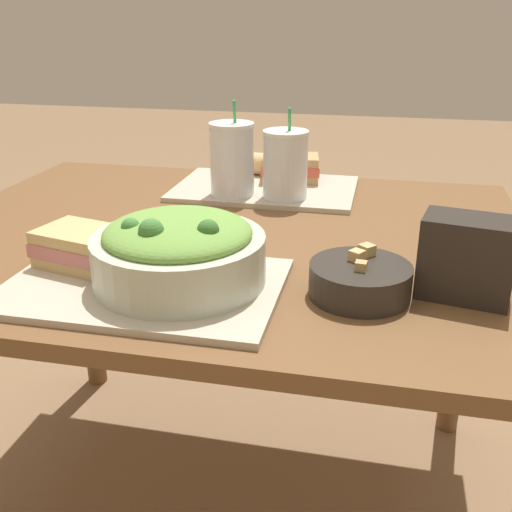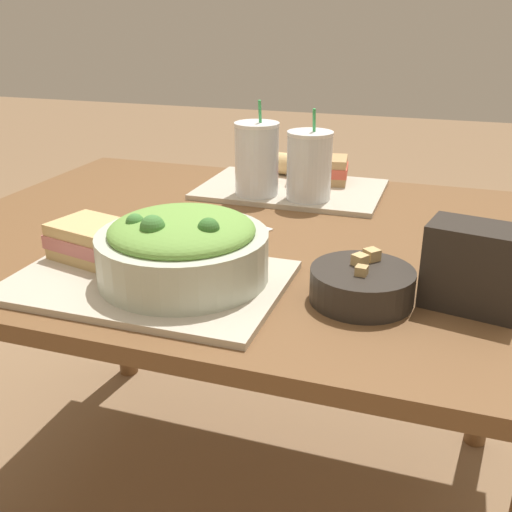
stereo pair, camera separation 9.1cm
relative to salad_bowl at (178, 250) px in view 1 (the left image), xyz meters
The scene contains 14 objects.
ground_plane 0.84m from the salad_bowl, 91.42° to the left, with size 12.00×12.00×0.00m, color #846647.
dining_table 0.32m from the salad_bowl, 91.42° to the left, with size 1.24×0.96×0.72m.
tray_near 0.08m from the salad_bowl, 161.41° to the right, with size 0.44×0.30×0.01m.
tray_far 0.58m from the salad_bowl, 87.72° to the left, with size 0.44×0.30×0.01m.
salad_bowl is the anchor object (origin of this frame).
soup_bowl 0.29m from the salad_bowl, ahead, with size 0.16×0.16×0.07m.
sandwich_near 0.20m from the salad_bowl, behind, with size 0.16×0.13×0.06m.
baguette_near 0.12m from the salad_bowl, 124.74° to the left, with size 0.19×0.10×0.06m.
sandwich_far 0.66m from the salad_bowl, 83.53° to the left, with size 0.16×0.12×0.06m.
baguette_far 0.70m from the salad_bowl, 92.15° to the left, with size 0.17×0.09×0.06m.
drink_cup_dark 0.50m from the salad_bowl, 94.60° to the left, with size 0.10×0.10×0.22m.
drink_cup_red 0.51m from the salad_bowl, 80.16° to the left, with size 0.10×0.10×0.21m.
chip_bag 0.45m from the salad_bowl, ahead, with size 0.15×0.11×0.13m.
napkin_folded 0.29m from the salad_bowl, 95.62° to the left, with size 0.18×0.16×0.00m.
Camera 1 is at (0.32, -1.11, 1.14)m, focal length 42.00 mm.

